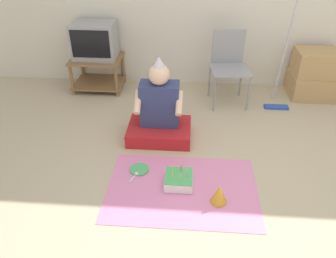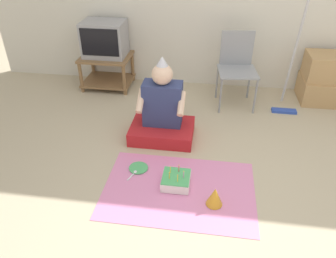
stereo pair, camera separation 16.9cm
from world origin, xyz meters
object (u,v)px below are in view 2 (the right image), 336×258
party_hat_blue (215,196)px  paper_plate (138,168)px  folding_chair (237,64)px  person_seated (162,114)px  birthday_cake (176,180)px  tv (105,39)px  cardboard_box_stack (325,79)px  dust_mop (290,79)px

party_hat_blue → paper_plate: 0.77m
folding_chair → paper_plate: folding_chair is taller
person_seated → birthday_cake: 0.79m
birthday_cake → person_seated: bearing=107.7°
tv → cardboard_box_stack: bearing=-0.7°
party_hat_blue → birthday_cake: bearing=151.2°
person_seated → birthday_cake: person_seated is taller
cardboard_box_stack → tv: bearing=179.3°
birthday_cake → paper_plate: birthday_cake is taller
birthday_cake → paper_plate: 0.40m
birthday_cake → paper_plate: (-0.36, 0.16, -0.04)m
person_seated → paper_plate: bearing=-103.2°
cardboard_box_stack → birthday_cake: 2.40m
cardboard_box_stack → birthday_cake: size_ratio=2.50×
tv → folding_chair: size_ratio=0.62×
folding_chair → paper_plate: 1.73m
tv → paper_plate: 1.93m
dust_mop → paper_plate: (-1.46, -1.31, -0.38)m
dust_mop → party_hat_blue: size_ratio=8.09×
cardboard_box_stack → paper_plate: cardboard_box_stack is taller
tv → folding_chair: tv is taller
tv → cardboard_box_stack: tv is taller
person_seated → tv: bearing=129.5°
tv → dust_mop: 2.27m
folding_chair → paper_plate: (-0.87, -1.42, -0.48)m
birthday_cake → tv: bearing=121.9°
person_seated → paper_plate: (-0.13, -0.56, -0.25)m
tv → dust_mop: bearing=-8.8°
tv → folding_chair: (1.64, -0.24, -0.15)m
cardboard_box_stack → folding_chair: bearing=-169.3°
party_hat_blue → tv: bearing=126.2°
birthday_cake → party_hat_blue: bearing=-28.8°
dust_mop → person_seated: bearing=-150.6°
cardboard_box_stack → party_hat_blue: bearing=-122.6°
dust_mop → birthday_cake: 1.87m
tv → paper_plate: (0.77, -1.66, -0.63)m
cardboard_box_stack → birthday_cake: bearing=-131.6°
person_seated → dust_mop: bearing=29.4°
party_hat_blue → cardboard_box_stack: bearing=57.4°
cardboard_box_stack → birthday_cake: (-1.58, -1.79, -0.23)m
tv → party_hat_blue: 2.54m
dust_mop → person_seated: size_ratio=1.52×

